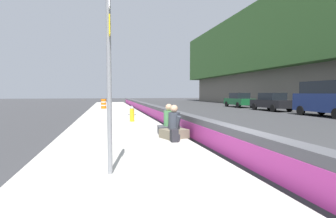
# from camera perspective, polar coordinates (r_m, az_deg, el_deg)

# --- Properties ---
(ground_plane) EXTENTS (160.00, 160.00, 0.00)m
(ground_plane) POSITION_cam_1_polar(r_m,az_deg,el_deg) (6.73, 15.28, -11.27)
(ground_plane) COLOR #353538
(ground_plane) RESTS_ON ground
(sidewalk_strip) EXTENTS (80.00, 4.40, 0.14)m
(sidewalk_strip) POSITION_cam_1_polar(r_m,az_deg,el_deg) (5.97, -8.32, -12.40)
(sidewalk_strip) COLOR #B5B2A8
(sidewalk_strip) RESTS_ON ground_plane
(jersey_barrier) EXTENTS (76.00, 0.45, 0.85)m
(jersey_barrier) POSITION_cam_1_polar(r_m,az_deg,el_deg) (6.63, 15.31, -7.73)
(jersey_barrier) COLOR #47474C
(jersey_barrier) RESTS_ON ground_plane
(route_sign_post) EXTENTS (0.44, 0.09, 3.60)m
(route_sign_post) POSITION_cam_1_polar(r_m,az_deg,el_deg) (5.17, -12.63, 9.08)
(route_sign_post) COLOR gray
(route_sign_post) RESTS_ON sidewalk_strip
(fire_hydrant) EXTENTS (0.26, 0.46, 0.88)m
(fire_hydrant) POSITION_cam_1_polar(r_m,az_deg,el_deg) (14.52, -7.80, -0.93)
(fire_hydrant) COLOR gold
(fire_hydrant) RESTS_ON sidewalk_strip
(seated_person_foreground) EXTENTS (0.94, 1.01, 1.15)m
(seated_person_foreground) POSITION_cam_1_polar(r_m,az_deg,el_deg) (9.14, 1.33, -4.06)
(seated_person_foreground) COLOR #706651
(seated_person_foreground) RESTS_ON sidewalk_strip
(seated_person_middle) EXTENTS (0.77, 0.88, 1.15)m
(seated_person_middle) POSITION_cam_1_polar(r_m,az_deg,el_deg) (10.04, 0.18, -3.38)
(seated_person_middle) COLOR #424247
(seated_person_middle) RESTS_ON sidewalk_strip
(backpack) EXTENTS (0.32, 0.28, 0.40)m
(backpack) POSITION_cam_1_polar(r_m,az_deg,el_deg) (8.47, 1.41, -5.79)
(backpack) COLOR #232328
(backpack) RESTS_ON sidewalk_strip
(construction_barrel) EXTENTS (0.54, 0.54, 0.95)m
(construction_barrel) POSITION_cam_1_polar(r_m,az_deg,el_deg) (27.02, -13.76, 1.10)
(construction_barrel) COLOR orange
(construction_barrel) RESTS_ON sidewalk_strip
(parked_car_third) EXTENTS (5.10, 2.11, 2.56)m
(parked_car_third) POSITION_cam_1_polar(r_m,az_deg,el_deg) (21.91, 31.56, 2.07)
(parked_car_third) COLOR navy
(parked_car_third) RESTS_ON ground_plane
(parked_car_fourth) EXTENTS (4.56, 2.08, 1.71)m
(parked_car_fourth) POSITION_cam_1_polar(r_m,az_deg,el_deg) (26.90, 21.50, 1.47)
(parked_car_fourth) COLOR black
(parked_car_fourth) RESTS_ON ground_plane
(parked_car_midline) EXTENTS (4.51, 1.96, 1.71)m
(parked_car_midline) POSITION_cam_1_polar(r_m,az_deg,el_deg) (32.39, 15.12, 1.89)
(parked_car_midline) COLOR #145128
(parked_car_midline) RESTS_ON ground_plane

